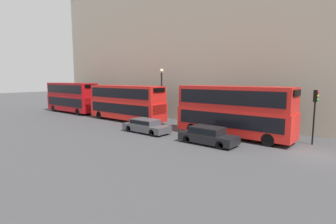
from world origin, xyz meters
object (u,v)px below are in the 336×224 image
object	(u,v)px
bus_third_in_queue	(72,96)
bus_leading	(233,110)
car_hatchback	(146,125)
pedestrian	(264,129)
car_dark_sedan	(208,135)
bus_second_in_queue	(126,102)
traffic_light	(315,106)

from	to	relation	value
bus_third_in_queue	bus_leading	bearing A→B (deg)	-90.00
bus_third_in_queue	car_hatchback	xyz separation A→B (m)	(-3.40, -18.88, -1.75)
car_hatchback	pedestrian	distance (m)	10.70
pedestrian	car_dark_sedan	bearing A→B (deg)	156.15
bus_second_in_queue	bus_third_in_queue	world-z (taller)	bus_third_in_queue
bus_leading	car_hatchback	bearing A→B (deg)	115.29
traffic_light	bus_third_in_queue	bearing A→B (deg)	93.02
bus_second_in_queue	car_dark_sedan	xyz separation A→B (m)	(-3.40, -13.44, -1.62)
bus_leading	bus_second_in_queue	world-z (taller)	bus_leading
traffic_light	pedestrian	xyz separation A→B (m)	(0.40, 3.92, -2.32)
traffic_light	car_hatchback	bearing A→B (deg)	111.21
bus_leading	pedestrian	distance (m)	3.36
car_dark_sedan	bus_leading	bearing A→B (deg)	-7.33
bus_third_in_queue	car_dark_sedan	distance (m)	25.92
bus_leading	bus_third_in_queue	bearing A→B (deg)	90.00
bus_third_in_queue	pedestrian	world-z (taller)	bus_third_in_queue
bus_leading	car_hatchback	xyz separation A→B (m)	(-3.40, 7.20, -1.75)
bus_second_in_queue	pedestrian	distance (m)	16.08
bus_leading	car_dark_sedan	world-z (taller)	bus_leading
bus_leading	car_dark_sedan	distance (m)	3.83
bus_third_in_queue	car_dark_sedan	xyz separation A→B (m)	(-3.40, -25.64, -1.72)
bus_leading	car_hatchback	distance (m)	8.15
bus_leading	bus_second_in_queue	xyz separation A→B (m)	(0.00, 13.87, -0.09)
bus_second_in_queue	bus_third_in_queue	size ratio (longest dim) A/B	1.07
bus_second_in_queue	car_dark_sedan	world-z (taller)	bus_second_in_queue
car_dark_sedan	traffic_light	size ratio (longest dim) A/B	1.08
pedestrian	car_hatchback	bearing A→B (deg)	120.86
bus_third_in_queue	pedestrian	distance (m)	28.20
bus_second_in_queue	pedestrian	size ratio (longest dim) A/B	6.95
car_dark_sedan	pedestrian	xyz separation A→B (m)	(5.49, -2.43, -0.01)
bus_leading	bus_second_in_queue	distance (m)	13.87
pedestrian	bus_leading	bearing A→B (deg)	136.40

